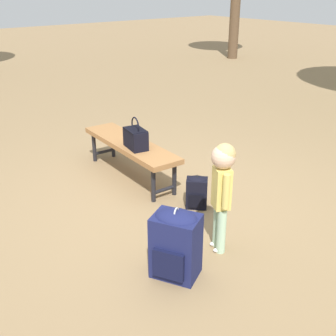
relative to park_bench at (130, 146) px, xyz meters
The scene contains 6 objects.
ground_plane 0.96m from the park_bench, ahead, with size 40.00×40.00×0.00m, color #8C704C.
park_bench is the anchor object (origin of this frame).
handbag 0.28m from the park_bench, 16.11° to the right, with size 0.35×0.24×0.37m.
child_standing 1.81m from the park_bench, ahead, with size 0.25×0.20×1.00m.
backpack_large 1.97m from the park_bench, 23.92° to the right, with size 0.45×0.41×0.62m.
backpack_small 1.10m from the park_bench, ahead, with size 0.27×0.27×0.37m.
Camera 1 is at (3.08, -2.58, 2.19)m, focal length 45.21 mm.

